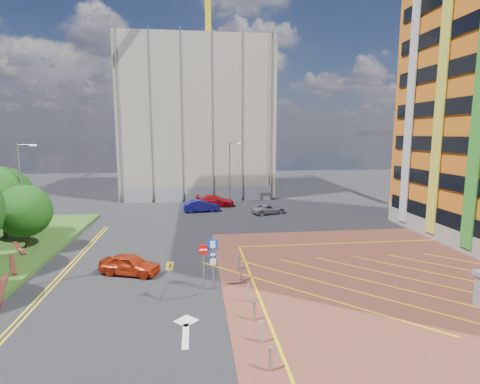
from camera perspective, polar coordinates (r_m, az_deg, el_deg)
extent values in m
plane|color=black|center=(21.88, -5.32, -15.64)|extent=(140.00, 140.00, 0.00)
cube|color=brown|center=(26.21, 27.82, -12.41)|extent=(26.00, 26.00, 0.02)
cube|color=maroon|center=(26.14, -32.47, -12.39)|extent=(1.86, 4.43, 0.40)
cube|color=maroon|center=(30.05, -31.27, -9.61)|extent=(2.29, 4.27, 0.40)
cube|color=maroon|center=(34.10, -30.67, -7.46)|extent=(2.69, 4.06, 0.40)
cylinder|color=#3D2B1C|center=(33.58, -29.71, -5.86)|extent=(0.36, 0.36, 1.80)
sphere|color=#0D360C|center=(33.16, -29.97, -2.51)|extent=(4.00, 4.00, 4.00)
cylinder|color=#3D2B1C|center=(37.42, -32.21, -4.33)|extent=(0.36, 0.36, 2.20)
sphere|color=#0D360C|center=(36.99, -32.53, -0.59)|extent=(5.00, 5.00, 5.00)
cylinder|color=#9EA0A8|center=(35.20, -30.35, -0.12)|extent=(0.16, 0.16, 8.00)
cylinder|color=#9EA0A8|center=(34.65, -29.94, 6.25)|extent=(1.20, 0.10, 0.10)
cube|color=silver|center=(34.42, -29.01, 6.26)|extent=(0.50, 0.15, 0.12)
cylinder|color=#9EA0A8|center=(48.38, -1.58, 2.88)|extent=(0.16, 0.16, 8.00)
cylinder|color=#9EA0A8|center=(48.19, -0.88, 7.48)|extent=(1.20, 0.10, 0.10)
cube|color=silver|center=(48.25, -0.17, 7.45)|extent=(0.50, 0.15, 0.12)
cylinder|color=#9EA0A8|center=(22.22, -4.14, -10.78)|extent=(0.10, 0.10, 3.20)
cube|color=#093DA4|center=(21.84, -4.17, -7.96)|extent=(0.60, 0.04, 0.60)
cube|color=white|center=(21.81, -4.17, -7.98)|extent=(0.30, 0.02, 0.42)
cube|color=#093DA4|center=(22.02, -4.15, -9.46)|extent=(0.40, 0.04, 0.25)
cube|color=white|center=(21.99, -4.15, -9.48)|extent=(0.28, 0.02, 0.14)
cube|color=white|center=(22.16, -4.14, -10.56)|extent=(0.35, 0.04, 0.35)
cylinder|color=#9EA0A8|center=(22.29, -5.57, -11.42)|extent=(0.08, 0.08, 2.70)
cylinder|color=red|center=(21.91, -5.62, -8.75)|extent=(0.64, 0.04, 0.64)
cube|color=white|center=(21.88, -5.61, -8.77)|extent=(0.44, 0.02, 0.10)
cylinder|color=#9EA0A8|center=(21.29, -11.20, -13.28)|extent=(0.73, 0.08, 2.12)
cube|color=yellow|center=(20.92, -10.67, -11.03)|extent=(0.43, 0.43, 0.56)
cylinder|color=#9EA0A8|center=(15.75, 4.66, -24.25)|extent=(0.14, 0.14, 0.90)
cylinder|color=black|center=(17.43, 3.26, -20.70)|extent=(0.14, 0.14, 0.90)
cylinder|color=#9EA0A8|center=(19.17, 2.16, -17.78)|extent=(0.14, 0.14, 0.90)
cylinder|color=black|center=(20.95, 1.28, -15.35)|extent=(0.14, 0.14, 0.90)
cylinder|color=#9EA0A8|center=(23.70, 0.23, -12.39)|extent=(0.14, 0.14, 0.90)
cylinder|color=black|center=(25.56, -0.34, -10.77)|extent=(0.14, 0.14, 0.90)
cube|color=#B1A390|center=(59.94, -6.57, 10.69)|extent=(21.20, 19.20, 22.00)
cube|color=yellow|center=(62.46, -4.77, 16.17)|extent=(0.90, 0.90, 34.00)
cube|color=gray|center=(50.58, -5.16, -0.32)|extent=(21.60, 0.06, 2.00)
imported|color=#B02B0F|center=(25.75, -16.43, -10.53)|extent=(4.23, 2.78, 1.34)
imported|color=navy|center=(44.05, -5.95, -2.11)|extent=(4.36, 1.97, 1.39)
imported|color=red|center=(47.15, -3.83, -1.35)|extent=(5.02, 2.55, 1.40)
imported|color=#A0A1A7|center=(42.87, 4.38, -2.60)|extent=(4.29, 2.94, 1.09)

